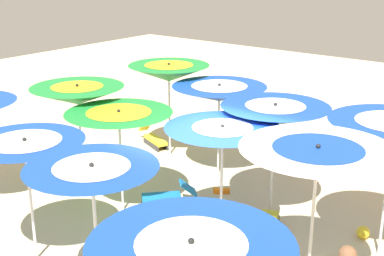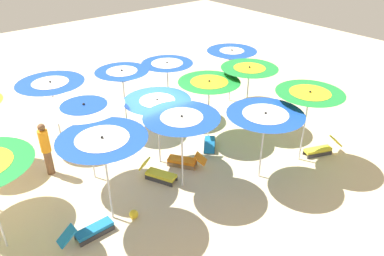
% 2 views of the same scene
% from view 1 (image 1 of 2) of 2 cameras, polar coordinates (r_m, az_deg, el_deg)
% --- Properties ---
extents(ground, '(38.55, 38.55, 0.04)m').
position_cam_1_polar(ground, '(9.84, 2.23, -13.33)').
color(ground, beige).
extents(beach_umbrella_2, '(2.13, 2.13, 2.40)m').
position_cam_1_polar(beach_umbrella_2, '(10.38, 8.93, 1.41)').
color(beach_umbrella_2, silver).
rests_on(beach_umbrella_2, ground).
extents(beach_umbrella_3, '(2.23, 2.23, 2.26)m').
position_cam_1_polar(beach_umbrella_3, '(12.44, 2.95, 3.77)').
color(beach_umbrella_3, silver).
rests_on(beach_umbrella_3, ground).
extents(beach_umbrella_4, '(2.09, 2.09, 2.50)m').
position_cam_1_polar(beach_umbrella_4, '(13.60, -2.51, 5.97)').
color(beach_umbrella_4, silver).
rests_on(beach_umbrella_4, ground).
extents(beach_umbrella_6, '(2.28, 2.28, 2.56)m').
position_cam_1_polar(beach_umbrella_6, '(7.81, 13.33, -3.52)').
color(beach_umbrella_6, silver).
rests_on(beach_umbrella_6, ground).
extents(beach_umbrella_7, '(2.07, 2.07, 2.30)m').
position_cam_1_polar(beach_umbrella_7, '(9.31, 3.29, -0.81)').
color(beach_umbrella_7, silver).
rests_on(beach_umbrella_7, ground).
extents(beach_umbrella_8, '(2.16, 2.16, 2.21)m').
position_cam_1_polar(beach_umbrella_8, '(10.61, -7.86, 0.84)').
color(beach_umbrella_8, silver).
rests_on(beach_umbrella_8, ground).
extents(beach_umbrella_9, '(2.07, 2.07, 2.42)m').
position_cam_1_polar(beach_umbrella_9, '(11.95, -12.22, 3.48)').
color(beach_umbrella_9, silver).
rests_on(beach_umbrella_9, ground).
extents(beach_umbrella_12, '(1.93, 1.93, 2.35)m').
position_cam_1_polar(beach_umbrella_12, '(7.66, -10.68, -5.55)').
color(beach_umbrella_12, silver).
rests_on(beach_umbrella_12, ground).
extents(beach_umbrella_13, '(1.99, 1.99, 2.27)m').
position_cam_1_polar(beach_umbrella_13, '(9.15, -17.51, -2.27)').
color(beach_umbrella_13, silver).
rests_on(beach_umbrella_13, ground).
extents(lounger_0, '(1.22, 0.84, 0.61)m').
position_cam_1_polar(lounger_0, '(10.39, 8.19, -10.27)').
color(lounger_0, '#333338').
rests_on(lounger_0, ground).
extents(lounger_2, '(1.10, 1.07, 0.53)m').
position_cam_1_polar(lounger_2, '(11.39, -2.84, -7.41)').
color(lounger_2, '#333338').
rests_on(lounger_2, ground).
extents(lounger_4, '(0.78, 1.35, 0.62)m').
position_cam_1_polar(lounger_4, '(14.87, -4.14, -1.11)').
color(lounger_4, '#333338').
rests_on(lounger_4, ground).
extents(lounger_5, '(1.25, 1.02, 0.52)m').
position_cam_1_polar(lounger_5, '(10.85, 3.15, -8.82)').
color(lounger_5, olive).
rests_on(lounger_5, ground).
extents(beach_ball, '(0.25, 0.25, 0.25)m').
position_cam_1_polar(beach_ball, '(10.68, 17.95, -10.66)').
color(beach_ball, yellow).
rests_on(beach_ball, ground).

